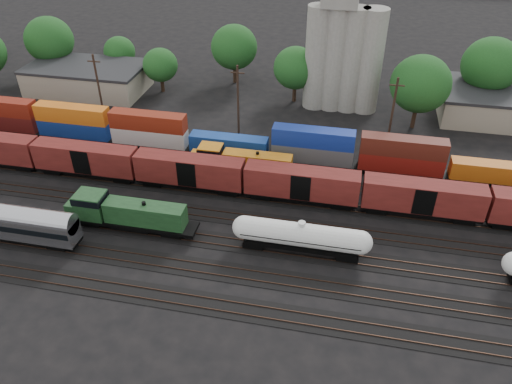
% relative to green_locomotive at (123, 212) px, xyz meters
% --- Properties ---
extents(ground, '(600.00, 600.00, 0.00)m').
position_rel_green_locomotive_xyz_m(ground, '(20.11, 5.00, -2.53)').
color(ground, black).
extents(tracks, '(180.00, 33.20, 0.20)m').
position_rel_green_locomotive_xyz_m(tracks, '(20.11, 5.00, -2.49)').
color(tracks, black).
rests_on(tracks, ground).
extents(green_locomotive, '(16.76, 2.96, 4.44)m').
position_rel_green_locomotive_xyz_m(green_locomotive, '(0.00, 0.00, 0.00)').
color(green_locomotive, black).
rests_on(green_locomotive, ground).
extents(tank_car_a, '(16.27, 2.91, 4.26)m').
position_rel_green_locomotive_xyz_m(tank_car_a, '(22.01, 0.00, 0.01)').
color(tank_car_a, white).
rests_on(tank_car_a, ground).
extents(orange_locomotive, '(16.38, 2.73, 4.09)m').
position_rel_green_locomotive_xyz_m(orange_locomotive, '(10.98, 15.00, -0.18)').
color(orange_locomotive, black).
rests_on(orange_locomotive, ground).
extents(boxcar_string, '(184.40, 2.90, 4.20)m').
position_rel_green_locomotive_xyz_m(boxcar_string, '(28.44, 10.00, 0.58)').
color(boxcar_string, black).
rests_on(boxcar_string, ground).
extents(container_wall, '(165.60, 2.60, 5.80)m').
position_rel_green_locomotive_xyz_m(container_wall, '(20.93, 20.00, 0.28)').
color(container_wall, black).
rests_on(container_wall, ground).
extents(grain_silo, '(13.40, 5.00, 29.00)m').
position_rel_green_locomotive_xyz_m(grain_silo, '(23.39, 41.00, 8.72)').
color(grain_silo, gray).
rests_on(grain_silo, ground).
extents(industrial_sheds, '(119.38, 17.26, 5.10)m').
position_rel_green_locomotive_xyz_m(industrial_sheds, '(26.74, 40.25, 0.02)').
color(industrial_sheds, '#9E937F').
rests_on(industrial_sheds, ground).
extents(tree_band, '(165.80, 22.74, 12.80)m').
position_rel_green_locomotive_xyz_m(tree_band, '(21.65, 43.90, 4.76)').
color(tree_band, black).
rests_on(tree_band, ground).
extents(utility_poles, '(122.20, 0.36, 12.00)m').
position_rel_green_locomotive_xyz_m(utility_poles, '(20.11, 27.00, 3.68)').
color(utility_poles, black).
rests_on(utility_poles, ground).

